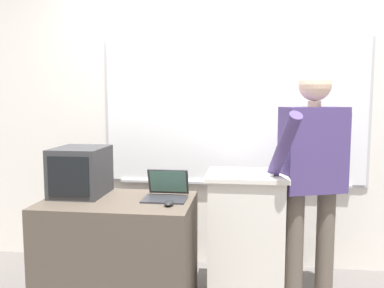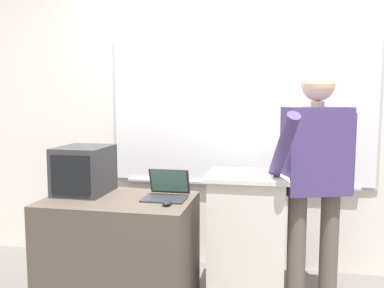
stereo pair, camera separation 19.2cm
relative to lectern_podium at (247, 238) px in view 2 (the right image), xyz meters
name	(u,v)px [view 2 (the right image)]	position (x,y,z in m)	size (l,w,h in m)	color
back_wall	(223,116)	(-0.27, 0.69, 0.84)	(6.40, 0.17, 2.62)	silver
lectern_podium	(247,238)	(0.00, 0.00, 0.00)	(0.56, 0.48, 0.94)	beige
side_desk	(120,252)	(-0.88, -0.21, -0.09)	(1.03, 0.67, 0.77)	#4C4238
person_presenter	(315,169)	(0.46, 0.06, 0.50)	(0.62, 0.65, 1.67)	brown
laptop	(167,189)	(-0.56, -0.12, 0.36)	(0.30, 0.28, 0.19)	#28282D
wireless_keyboard	(244,174)	(-0.02, -0.06, 0.48)	(0.40, 0.13, 0.02)	silver
computer_mouse_by_laptop	(167,203)	(-0.50, -0.33, 0.32)	(0.06, 0.10, 0.03)	black
crt_monitor	(84,170)	(-1.19, -0.11, 0.47)	(0.35, 0.42, 0.34)	#333335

